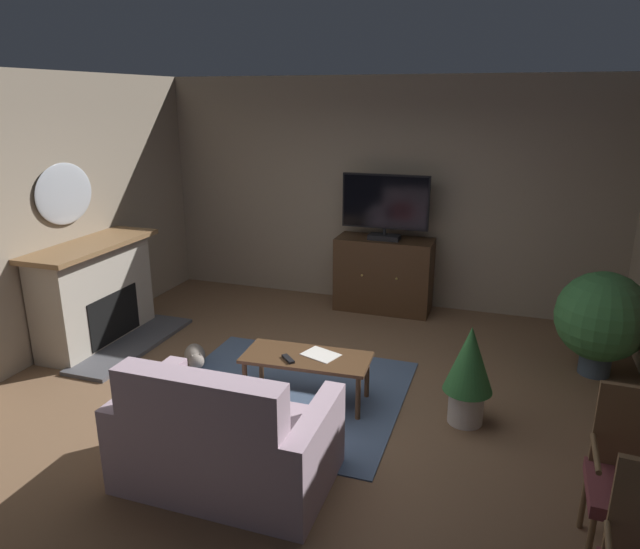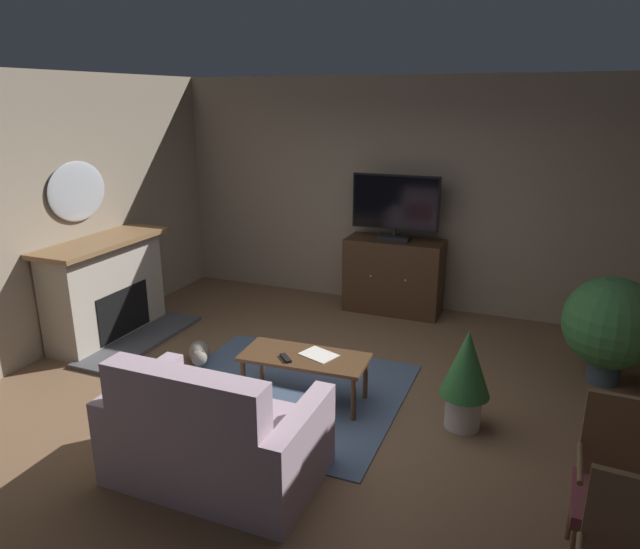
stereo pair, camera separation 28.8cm
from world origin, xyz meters
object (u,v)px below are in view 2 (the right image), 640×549
object	(u,v)px
television	(395,206)
potted_plant_leafy_by_curtain	(611,324)
sofa_floral	(212,438)
side_chair_nearest_door	(615,487)
tv_cabinet	(394,277)
tv_remote	(286,358)
fireplace	(107,291)
potted_plant_small_fern_corner	(466,373)
cat	(199,353)
folded_newspaper	(319,355)
wall_mirror_oval	(77,191)
coffee_table	(304,361)

from	to	relation	value
television	potted_plant_leafy_by_curtain	distance (m)	2.66
sofa_floral	side_chair_nearest_door	size ratio (longest dim) A/B	1.42
tv_cabinet	tv_remote	size ratio (longest dim) A/B	6.93
fireplace	potted_plant_small_fern_corner	world-z (taller)	fireplace
cat	tv_remote	bearing A→B (deg)	-19.10
folded_newspaper	wall_mirror_oval	bearing A→B (deg)	-168.41
fireplace	potted_plant_small_fern_corner	bearing A→B (deg)	-5.62
wall_mirror_oval	tv_remote	size ratio (longest dim) A/B	4.71
wall_mirror_oval	television	xyz separation A→B (m)	(2.95, 1.92, -0.28)
television	folded_newspaper	size ratio (longest dim) A/B	3.49
folded_newspaper	side_chair_nearest_door	size ratio (longest dim) A/B	0.30
side_chair_nearest_door	potted_plant_leafy_by_curtain	size ratio (longest dim) A/B	0.99
tv_cabinet	tv_remote	distance (m)	2.59
fireplace	tv_remote	bearing A→B (deg)	-13.87
tv_remote	side_chair_nearest_door	size ratio (longest dim) A/B	0.17
coffee_table	folded_newspaper	size ratio (longest dim) A/B	3.75
tv_remote	potted_plant_leafy_by_curtain	size ratio (longest dim) A/B	0.17
sofa_floral	wall_mirror_oval	bearing A→B (deg)	147.19
side_chair_nearest_door	potted_plant_small_fern_corner	world-z (taller)	side_chair_nearest_door
tv_remote	coffee_table	bearing A→B (deg)	-89.44
wall_mirror_oval	sofa_floral	bearing A→B (deg)	-32.81
fireplace	cat	bearing A→B (deg)	-8.94
fireplace	potted_plant_leafy_by_curtain	bearing A→B (deg)	10.12
cat	television	bearing A→B (deg)	56.30
sofa_floral	cat	xyz separation A→B (m)	(-1.13, 1.51, -0.21)
coffee_table	potted_plant_leafy_by_curtain	distance (m)	2.83
wall_mirror_oval	fireplace	bearing A→B (deg)	-0.00
wall_mirror_oval	television	world-z (taller)	wall_mirror_oval
folded_newspaper	potted_plant_small_fern_corner	bearing A→B (deg)	21.27
sofa_floral	cat	size ratio (longest dim) A/B	2.38
coffee_table	sofa_floral	world-z (taller)	sofa_floral
tv_cabinet	coffee_table	size ratio (longest dim) A/B	1.05
coffee_table	fireplace	bearing A→B (deg)	169.42
potted_plant_leafy_by_curtain	cat	distance (m)	3.94
tv_cabinet	television	distance (m)	0.90
sofa_floral	potted_plant_small_fern_corner	xyz separation A→B (m)	(1.51, 1.33, 0.16)
wall_mirror_oval	potted_plant_small_fern_corner	xyz separation A→B (m)	(4.18, -0.39, -1.14)
tv_cabinet	potted_plant_leafy_by_curtain	world-z (taller)	potted_plant_leafy_by_curtain
tv_cabinet	potted_plant_small_fern_corner	distance (m)	2.66
tv_remote	potted_plant_small_fern_corner	world-z (taller)	potted_plant_small_fern_corner
side_chair_nearest_door	potted_plant_leafy_by_curtain	bearing A→B (deg)	86.84
coffee_table	side_chair_nearest_door	xyz separation A→B (m)	(2.33, -1.06, 0.14)
fireplace	side_chair_nearest_door	distance (m)	5.14
coffee_table	side_chair_nearest_door	size ratio (longest dim) A/B	1.12
television	tv_remote	size ratio (longest dim) A/B	6.16
television	cat	xyz separation A→B (m)	(-1.42, -2.12, -1.23)
tv_cabinet	side_chair_nearest_door	distance (m)	4.15
wall_mirror_oval	cat	distance (m)	2.16
television	sofa_floral	size ratio (longest dim) A/B	0.73
side_chair_nearest_door	potted_plant_small_fern_corner	distance (m)	1.51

